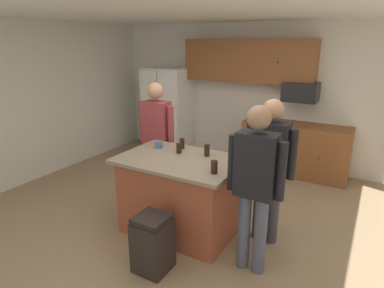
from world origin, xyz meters
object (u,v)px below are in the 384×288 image
glass_short_whisky (207,150)px  person_guest_right (269,163)px  person_guest_by_door (255,180)px  glass_dark_ale (182,143)px  tumbler_amber (214,167)px  kitchen_island (180,195)px  trash_bin (153,243)px  person_guest_left (157,134)px  microwave_over_range (301,92)px  refrigerator (168,111)px  glass_stout_tall (179,148)px  mug_blue_stoneware (158,145)px

glass_short_whisky → person_guest_right: bearing=7.7°
person_guest_by_door → glass_dark_ale: (-1.17, 0.58, 0.03)m
person_guest_right → tumbler_amber: (-0.42, -0.53, 0.05)m
kitchen_island → trash_bin: kitchen_island is taller
person_guest_left → tumbler_amber: person_guest_left is taller
microwave_over_range → person_guest_left: 2.57m
tumbler_amber → glass_dark_ale: tumbler_amber is taller
person_guest_by_door → glass_dark_ale: size_ratio=12.76×
glass_short_whisky → refrigerator: bearing=132.4°
glass_stout_tall → trash_bin: (0.25, -0.92, -0.72)m
glass_short_whisky → mug_blue_stoneware: bearing=-176.3°
refrigerator → glass_stout_tall: refrigerator is taller
person_guest_right → glass_dark_ale: person_guest_right is taller
refrigerator → person_guest_right: size_ratio=1.04×
trash_bin → glass_dark_ale: bearing=105.7°
refrigerator → tumbler_amber: bearing=-48.6°
person_guest_left → glass_stout_tall: person_guest_left is taller
person_guest_right → tumbler_amber: size_ratio=12.41×
person_guest_right → person_guest_by_door: bearing=75.0°
tumbler_amber → glass_short_whisky: glass_short_whisky is taller
person_guest_by_door → glass_short_whisky: size_ratio=12.15×
person_guest_by_door → trash_bin: (-0.87, -0.51, -0.70)m
glass_dark_ale → person_guest_right: bearing=0.3°
mug_blue_stoneware → tumbler_amber: bearing=-21.7°
trash_bin → refrigerator: bearing=121.2°
refrigerator → kitchen_island: size_ratio=1.23×
person_guest_right → glass_stout_tall: person_guest_right is taller
microwave_over_range → kitchen_island: 2.90m
kitchen_island → person_guest_by_door: size_ratio=0.83×
person_guest_left → glass_short_whisky: size_ratio=12.21×
person_guest_right → mug_blue_stoneware: (-1.40, -0.14, 0.03)m
person_guest_right → glass_short_whisky: person_guest_right is taller
microwave_over_range → glass_short_whisky: size_ratio=3.95×
glass_short_whisky → trash_bin: size_ratio=0.23×
refrigerator → person_guest_right: refrigerator is taller
glass_dark_ale → trash_bin: size_ratio=0.22×
glass_dark_ale → kitchen_island: bearing=-63.9°
person_guest_by_door → glass_stout_tall: 1.19m
refrigerator → trash_bin: bearing=-58.8°
microwave_over_range → glass_dark_ale: (-0.93, -2.29, -0.43)m
person_guest_by_door → person_guest_right: person_guest_by_door is taller
person_guest_by_door → glass_stout_tall: (-1.12, 0.41, 0.02)m
person_guest_left → trash_bin: 1.76m
microwave_over_range → person_guest_left: size_ratio=0.32×
tumbler_amber → trash_bin: 1.00m
glass_stout_tall → microwave_over_range: bearing=70.5°
kitchen_island → person_guest_right: size_ratio=0.84×
refrigerator → glass_dark_ale: refrigerator is taller
trash_bin → person_guest_left: bearing=123.4°
kitchen_island → tumbler_amber: bearing=-20.1°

